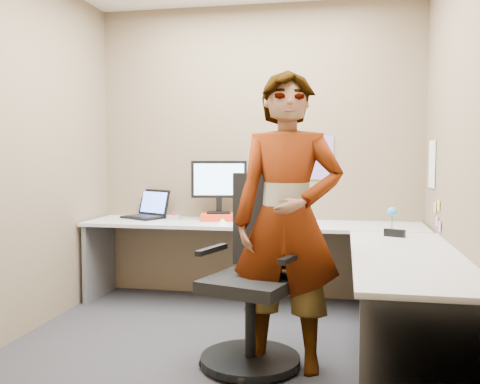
% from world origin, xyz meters
% --- Properties ---
extents(ground, '(3.00, 3.00, 0.00)m').
position_xyz_m(ground, '(0.00, 0.00, 0.00)').
color(ground, black).
rests_on(ground, ground).
extents(wall_back, '(3.00, 0.00, 3.00)m').
position_xyz_m(wall_back, '(0.00, 1.30, 1.35)').
color(wall_back, brown).
rests_on(wall_back, ground).
extents(wall_right, '(0.00, 2.70, 2.70)m').
position_xyz_m(wall_right, '(1.50, 0.00, 1.35)').
color(wall_right, brown).
rests_on(wall_right, ground).
extents(wall_left, '(0.00, 2.70, 2.70)m').
position_xyz_m(wall_left, '(-1.50, 0.00, 1.35)').
color(wall_left, brown).
rests_on(wall_left, ground).
extents(desk, '(2.98, 2.58, 0.73)m').
position_xyz_m(desk, '(0.44, 0.39, 0.59)').
color(desk, '#B8B8B8').
rests_on(desk, ground).
extents(paper_ream, '(0.36, 0.29, 0.06)m').
position_xyz_m(paper_ream, '(-0.32, 1.08, 0.76)').
color(paper_ream, red).
rests_on(paper_ream, desk).
extents(monitor, '(0.50, 0.19, 0.48)m').
position_xyz_m(monitor, '(-0.32, 1.10, 1.08)').
color(monitor, black).
rests_on(monitor, paper_ream).
extents(laptop, '(0.47, 0.44, 0.26)m').
position_xyz_m(laptop, '(-1.02, 1.15, 0.80)').
color(laptop, black).
rests_on(laptop, desk).
extents(trackball_mouse, '(0.12, 0.08, 0.07)m').
position_xyz_m(trackball_mouse, '(-0.73, 1.06, 0.76)').
color(trackball_mouse, '#B7B7BC').
rests_on(trackball_mouse, desk).
extents(origami, '(0.10, 0.10, 0.06)m').
position_xyz_m(origami, '(-0.20, 0.75, 0.76)').
color(origami, white).
rests_on(origami, desk).
extents(stapler, '(0.15, 0.10, 0.05)m').
position_xyz_m(stapler, '(1.16, 0.38, 0.76)').
color(stapler, black).
rests_on(stapler, desk).
extents(flower, '(0.07, 0.07, 0.22)m').
position_xyz_m(flower, '(1.15, 0.40, 0.87)').
color(flower, brown).
rests_on(flower, desk).
extents(calendar_purple, '(0.30, 0.01, 0.40)m').
position_xyz_m(calendar_purple, '(0.55, 1.29, 1.30)').
color(calendar_purple, '#846BB7').
rests_on(calendar_purple, wall_back).
extents(calendar_white, '(0.01, 0.28, 0.38)m').
position_xyz_m(calendar_white, '(1.49, 0.90, 1.25)').
color(calendar_white, white).
rests_on(calendar_white, wall_right).
extents(sticky_note_a, '(0.01, 0.07, 0.07)m').
position_xyz_m(sticky_note_a, '(1.49, 0.55, 0.95)').
color(sticky_note_a, '#F2E059').
rests_on(sticky_note_a, wall_right).
extents(sticky_note_b, '(0.01, 0.07, 0.07)m').
position_xyz_m(sticky_note_b, '(1.49, 0.60, 0.82)').
color(sticky_note_b, pink).
rests_on(sticky_note_b, wall_right).
extents(sticky_note_c, '(0.01, 0.07, 0.07)m').
position_xyz_m(sticky_note_c, '(1.49, 0.48, 0.80)').
color(sticky_note_c, pink).
rests_on(sticky_note_c, wall_right).
extents(sticky_note_d, '(0.01, 0.07, 0.07)m').
position_xyz_m(sticky_note_d, '(1.49, 0.70, 0.92)').
color(sticky_note_d, '#F2E059').
rests_on(sticky_note_d, wall_right).
extents(office_chair, '(0.68, 0.66, 1.18)m').
position_xyz_m(office_chair, '(0.26, -0.33, 0.48)').
color(office_chair, black).
rests_on(office_chair, ground).
extents(person, '(0.67, 0.44, 1.83)m').
position_xyz_m(person, '(0.46, -0.36, 0.92)').
color(person, '#999399').
rests_on(person, ground).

